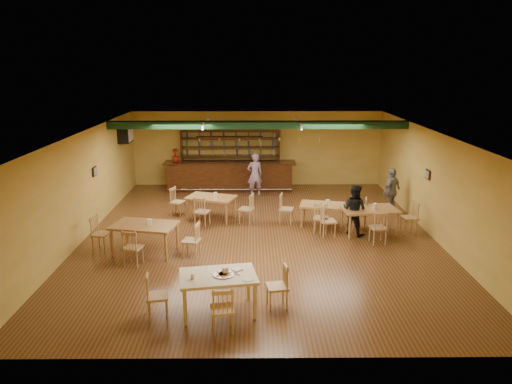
{
  "coord_description": "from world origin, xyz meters",
  "views": [
    {
      "loc": [
        -0.2,
        -13.15,
        4.9
      ],
      "look_at": [
        -0.09,
        0.6,
        1.15
      ],
      "focal_mm": 33.58,
      "sensor_mm": 36.0,
      "label": 1
    }
  ],
  "objects_px": {
    "bar_counter": "(230,176)",
    "dining_table_a": "(211,208)",
    "near_table": "(218,293)",
    "dining_table_c": "(145,239)",
    "dining_table_d": "(369,221)",
    "dining_table_b": "(322,215)",
    "patron_right_a": "(354,210)",
    "patron_bar": "(255,175)"
  },
  "relations": [
    {
      "from": "bar_counter",
      "to": "dining_table_b",
      "type": "height_order",
      "value": "bar_counter"
    },
    {
      "from": "patron_bar",
      "to": "patron_right_a",
      "type": "distance_m",
      "value": 5.11
    },
    {
      "from": "near_table",
      "to": "patron_bar",
      "type": "relative_size",
      "value": 0.93
    },
    {
      "from": "dining_table_a",
      "to": "patron_bar",
      "type": "bearing_deg",
      "value": 82.12
    },
    {
      "from": "patron_bar",
      "to": "dining_table_a",
      "type": "bearing_deg",
      "value": 47.53
    },
    {
      "from": "bar_counter",
      "to": "near_table",
      "type": "xyz_separation_m",
      "value": [
        0.19,
        -9.56,
        -0.16
      ]
    },
    {
      "from": "dining_table_b",
      "to": "dining_table_d",
      "type": "relative_size",
      "value": 0.86
    },
    {
      "from": "dining_table_a",
      "to": "patron_bar",
      "type": "xyz_separation_m",
      "value": [
        1.41,
        2.8,
        0.44
      ]
    },
    {
      "from": "dining_table_b",
      "to": "dining_table_c",
      "type": "distance_m",
      "value": 5.45
    },
    {
      "from": "dining_table_d",
      "to": "near_table",
      "type": "height_order",
      "value": "near_table"
    },
    {
      "from": "dining_table_d",
      "to": "near_table",
      "type": "xyz_separation_m",
      "value": [
        -4.1,
        -4.5,
        0.01
      ]
    },
    {
      "from": "bar_counter",
      "to": "dining_table_c",
      "type": "xyz_separation_m",
      "value": [
        -1.94,
        -6.49,
        -0.16
      ]
    },
    {
      "from": "dining_table_a",
      "to": "dining_table_d",
      "type": "height_order",
      "value": "dining_table_d"
    },
    {
      "from": "dining_table_d",
      "to": "near_table",
      "type": "bearing_deg",
      "value": -138.89
    },
    {
      "from": "patron_bar",
      "to": "patron_right_a",
      "type": "relative_size",
      "value": 1.08
    },
    {
      "from": "bar_counter",
      "to": "near_table",
      "type": "height_order",
      "value": "bar_counter"
    },
    {
      "from": "patron_right_a",
      "to": "near_table",
      "type": "bearing_deg",
      "value": 88.84
    },
    {
      "from": "bar_counter",
      "to": "patron_bar",
      "type": "xyz_separation_m",
      "value": [
        0.97,
        -0.83,
        0.25
      ]
    },
    {
      "from": "near_table",
      "to": "dining_table_c",
      "type": "bearing_deg",
      "value": 115.38
    },
    {
      "from": "dining_table_b",
      "to": "dining_table_d",
      "type": "bearing_deg",
      "value": -20.49
    },
    {
      "from": "dining_table_d",
      "to": "patron_right_a",
      "type": "distance_m",
      "value": 0.58
    },
    {
      "from": "bar_counter",
      "to": "dining_table_a",
      "type": "bearing_deg",
      "value": -97.0
    },
    {
      "from": "bar_counter",
      "to": "patron_right_a",
      "type": "xyz_separation_m",
      "value": [
        3.83,
        -5.06,
        0.19
      ]
    },
    {
      "from": "bar_counter",
      "to": "dining_table_a",
      "type": "relative_size",
      "value": 3.43
    },
    {
      "from": "bar_counter",
      "to": "dining_table_d",
      "type": "bearing_deg",
      "value": -49.72
    },
    {
      "from": "dining_table_a",
      "to": "dining_table_c",
      "type": "xyz_separation_m",
      "value": [
        -1.5,
        -2.87,
        0.03
      ]
    },
    {
      "from": "dining_table_b",
      "to": "dining_table_d",
      "type": "distance_m",
      "value": 1.49
    },
    {
      "from": "dining_table_d",
      "to": "near_table",
      "type": "distance_m",
      "value": 6.09
    },
    {
      "from": "dining_table_d",
      "to": "patron_bar",
      "type": "bearing_deg",
      "value": 121.54
    },
    {
      "from": "dining_table_a",
      "to": "dining_table_d",
      "type": "bearing_deg",
      "value": 2.03
    },
    {
      "from": "dining_table_a",
      "to": "bar_counter",
      "type": "bearing_deg",
      "value": 101.94
    },
    {
      "from": "dining_table_c",
      "to": "patron_right_a",
      "type": "xyz_separation_m",
      "value": [
        5.78,
        1.43,
        0.35
      ]
    },
    {
      "from": "dining_table_c",
      "to": "patron_right_a",
      "type": "relative_size",
      "value": 1.08
    },
    {
      "from": "dining_table_a",
      "to": "patron_right_a",
      "type": "height_order",
      "value": "patron_right_a"
    },
    {
      "from": "dining_table_b",
      "to": "patron_bar",
      "type": "distance_m",
      "value": 4.04
    },
    {
      "from": "dining_table_a",
      "to": "near_table",
      "type": "relative_size",
      "value": 0.99
    },
    {
      "from": "bar_counter",
      "to": "dining_table_b",
      "type": "relative_size",
      "value": 3.78
    },
    {
      "from": "near_table",
      "to": "patron_right_a",
      "type": "height_order",
      "value": "patron_right_a"
    },
    {
      "from": "near_table",
      "to": "bar_counter",
      "type": "bearing_deg",
      "value": 81.75
    },
    {
      "from": "dining_table_b",
      "to": "near_table",
      "type": "distance_m",
      "value": 6.02
    },
    {
      "from": "dining_table_a",
      "to": "dining_table_b",
      "type": "xyz_separation_m",
      "value": [
        3.48,
        -0.64,
        -0.04
      ]
    },
    {
      "from": "dining_table_a",
      "to": "patron_bar",
      "type": "relative_size",
      "value": 0.92
    }
  ]
}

